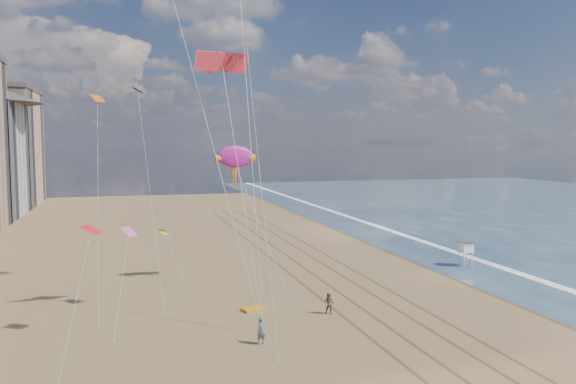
% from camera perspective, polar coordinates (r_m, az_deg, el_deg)
% --- Properties ---
extents(wet_sand, '(260.00, 260.00, 0.00)m').
position_cam_1_polar(wet_sand, '(78.19, 12.70, -5.69)').
color(wet_sand, '#42301E').
rests_on(wet_sand, ground).
extents(foam, '(260.00, 260.00, 0.00)m').
position_cam_1_polar(foam, '(80.27, 15.34, -5.47)').
color(foam, white).
rests_on(foam, ground).
extents(tracks, '(7.68, 120.00, 0.01)m').
position_cam_1_polar(tracks, '(62.57, 3.76, -8.26)').
color(tracks, brown).
rests_on(tracks, ground).
extents(lifeguard_stand, '(1.60, 1.60, 2.88)m').
position_cam_1_polar(lifeguard_stand, '(68.90, 17.61, -5.37)').
color(lifeguard_stand, white).
rests_on(lifeguard_stand, ground).
extents(grounded_kite, '(2.23, 1.75, 0.22)m').
position_cam_1_polar(grounded_kite, '(49.36, -3.51, -11.78)').
color(grounded_kite, orange).
rests_on(grounded_kite, ground).
extents(show_kite, '(4.09, 6.63, 17.44)m').
position_cam_1_polar(show_kite, '(57.38, -5.37, 3.55)').
color(show_kite, '#B31B8E').
rests_on(show_kite, ground).
extents(kite_flyer_a, '(0.83, 0.67, 1.98)m').
position_cam_1_polar(kite_flyer_a, '(41.29, -2.71, -13.90)').
color(kite_flyer_a, slate).
rests_on(kite_flyer_a, ground).
extents(kite_flyer_b, '(1.14, 1.10, 1.85)m').
position_cam_1_polar(kite_flyer_b, '(48.08, 4.22, -11.23)').
color(kite_flyer_b, '#905F49').
rests_on(kite_flyer_b, ground).
extents(small_kites, '(13.60, 18.67, 18.22)m').
position_cam_1_polar(small_kites, '(50.56, -14.35, 4.15)').
color(small_kites, yellow).
rests_on(small_kites, ground).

